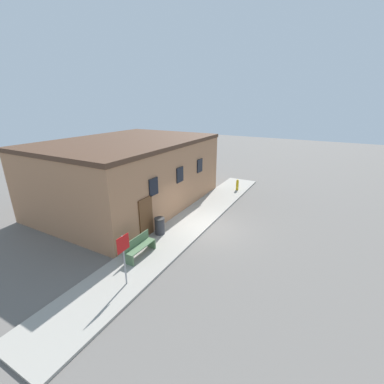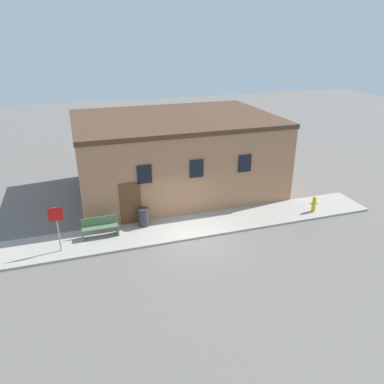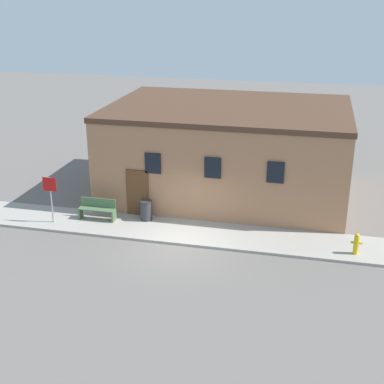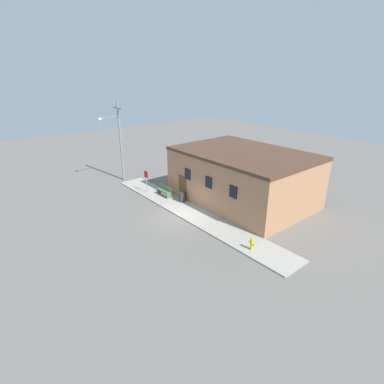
% 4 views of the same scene
% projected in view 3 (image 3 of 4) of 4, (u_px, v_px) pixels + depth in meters
% --- Properties ---
extents(ground_plane, '(80.00, 80.00, 0.00)m').
position_uv_depth(ground_plane, '(179.00, 246.00, 21.23)').
color(ground_plane, '#66605B').
extents(sidewalk, '(19.50, 2.38, 0.11)m').
position_uv_depth(sidewalk, '(186.00, 232.00, 22.29)').
color(sidewalk, '#9E998E').
rests_on(sidewalk, ground).
extents(brick_building, '(11.26, 7.94, 4.38)m').
position_uv_depth(brick_building, '(228.00, 150.00, 25.96)').
color(brick_building, '#A87551').
rests_on(brick_building, ground).
extents(fire_hydrant, '(0.42, 0.20, 0.85)m').
position_uv_depth(fire_hydrant, '(356.00, 244.00, 20.22)').
color(fire_hydrant, gold).
rests_on(fire_hydrant, sidewalk).
extents(stop_sign, '(0.60, 0.06, 2.05)m').
position_uv_depth(stop_sign, '(50.00, 192.00, 22.58)').
color(stop_sign, gray).
rests_on(stop_sign, sidewalk).
extents(bench, '(1.62, 0.44, 0.92)m').
position_uv_depth(bench, '(97.00, 209.00, 23.26)').
color(bench, '#4C6B47').
rests_on(bench, sidewalk).
extents(trash_bin, '(0.54, 0.54, 0.89)m').
position_uv_depth(trash_bin, '(146.00, 210.00, 23.18)').
color(trash_bin, '#333338').
rests_on(trash_bin, sidewalk).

